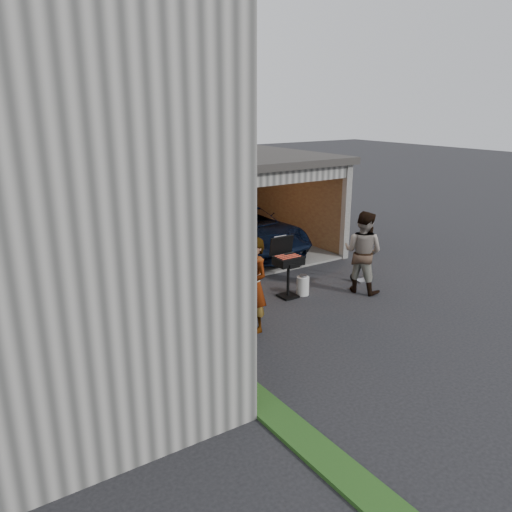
{
  "coord_description": "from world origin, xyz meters",
  "views": [
    {
      "loc": [
        -5.89,
        -6.58,
        4.31
      ],
      "look_at": [
        -0.2,
        1.99,
        1.15
      ],
      "focal_mm": 35.0,
      "sensor_mm": 36.0,
      "label": 1
    }
  ],
  "objects_px": {
    "woman": "(254,285)",
    "hand_truck": "(362,272)",
    "plywood_panel": "(225,356)",
    "bbq_grill": "(288,262)",
    "propane_tank": "(303,286)",
    "minivan": "(243,231)",
    "man": "(363,252)"
  },
  "relations": [
    {
      "from": "man",
      "to": "propane_tank",
      "type": "relative_size",
      "value": 4.42
    },
    {
      "from": "propane_tank",
      "to": "man",
      "type": "bearing_deg",
      "value": -23.9
    },
    {
      "from": "bbq_grill",
      "to": "plywood_panel",
      "type": "bearing_deg",
      "value": -141.28
    },
    {
      "from": "propane_tank",
      "to": "hand_truck",
      "type": "xyz_separation_m",
      "value": [
        1.86,
        -0.05,
        0.0
      ]
    },
    {
      "from": "plywood_panel",
      "to": "minivan",
      "type": "bearing_deg",
      "value": 55.56
    },
    {
      "from": "minivan",
      "to": "plywood_panel",
      "type": "bearing_deg",
      "value": -126.02
    },
    {
      "from": "minivan",
      "to": "hand_truck",
      "type": "bearing_deg",
      "value": -74.84
    },
    {
      "from": "plywood_panel",
      "to": "man",
      "type": "bearing_deg",
      "value": 20.61
    },
    {
      "from": "bbq_grill",
      "to": "plywood_panel",
      "type": "xyz_separation_m",
      "value": [
        -3.1,
        -2.48,
        -0.34
      ]
    },
    {
      "from": "minivan",
      "to": "hand_truck",
      "type": "xyz_separation_m",
      "value": [
        1.14,
        -3.79,
        -0.43
      ]
    },
    {
      "from": "propane_tank",
      "to": "plywood_panel",
      "type": "xyz_separation_m",
      "value": [
        -3.48,
        -2.38,
        0.27
      ]
    },
    {
      "from": "hand_truck",
      "to": "woman",
      "type": "bearing_deg",
      "value": -163.21
    },
    {
      "from": "bbq_grill",
      "to": "plywood_panel",
      "type": "distance_m",
      "value": 3.99
    },
    {
      "from": "minivan",
      "to": "man",
      "type": "relative_size",
      "value": 2.41
    },
    {
      "from": "propane_tank",
      "to": "plywood_panel",
      "type": "distance_m",
      "value": 4.22
    },
    {
      "from": "hand_truck",
      "to": "man",
      "type": "bearing_deg",
      "value": -132.73
    },
    {
      "from": "propane_tank",
      "to": "plywood_panel",
      "type": "bearing_deg",
      "value": -145.66
    },
    {
      "from": "man",
      "to": "bbq_grill",
      "type": "bearing_deg",
      "value": 46.2
    },
    {
      "from": "minivan",
      "to": "plywood_panel",
      "type": "relative_size",
      "value": 4.7
    },
    {
      "from": "minivan",
      "to": "hand_truck",
      "type": "distance_m",
      "value": 3.98
    },
    {
      "from": "man",
      "to": "hand_truck",
      "type": "height_order",
      "value": "man"
    },
    {
      "from": "hand_truck",
      "to": "minivan",
      "type": "bearing_deg",
      "value": 110.4
    },
    {
      "from": "bbq_grill",
      "to": "hand_truck",
      "type": "height_order",
      "value": "bbq_grill"
    },
    {
      "from": "bbq_grill",
      "to": "propane_tank",
      "type": "height_order",
      "value": "bbq_grill"
    },
    {
      "from": "bbq_grill",
      "to": "plywood_panel",
      "type": "relative_size",
      "value": 1.4
    },
    {
      "from": "bbq_grill",
      "to": "propane_tank",
      "type": "distance_m",
      "value": 0.73
    },
    {
      "from": "man",
      "to": "hand_truck",
      "type": "bearing_deg",
      "value": -68.02
    },
    {
      "from": "plywood_panel",
      "to": "hand_truck",
      "type": "xyz_separation_m",
      "value": [
        5.34,
        2.33,
        -0.27
      ]
    },
    {
      "from": "minivan",
      "to": "man",
      "type": "height_order",
      "value": "man"
    },
    {
      "from": "man",
      "to": "plywood_panel",
      "type": "height_order",
      "value": "man"
    },
    {
      "from": "woman",
      "to": "hand_truck",
      "type": "bearing_deg",
      "value": 103.28
    },
    {
      "from": "woman",
      "to": "bbq_grill",
      "type": "bearing_deg",
      "value": 123.4
    }
  ]
}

